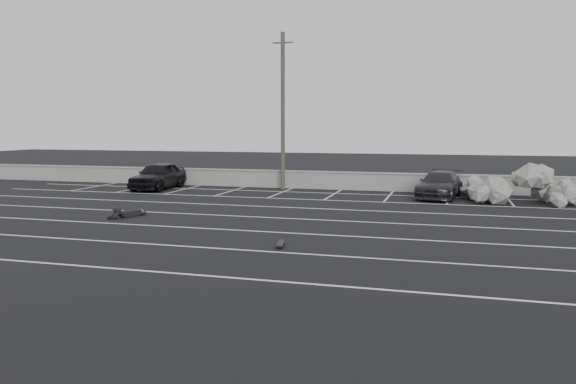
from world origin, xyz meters
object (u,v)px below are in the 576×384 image
(person, at_px, (132,211))
(skateboard, at_px, (280,244))
(car_right, at_px, (440,185))
(car_left, at_px, (158,176))
(utility_pole, at_px, (283,111))
(riprap_pile, at_px, (525,193))
(trash_bin, at_px, (493,189))

(person, relative_size, skateboard, 2.96)
(skateboard, bearing_deg, car_right, 60.96)
(car_left, distance_m, car_right, 16.17)
(car_right, bearing_deg, utility_pole, 179.06)
(car_left, relative_size, person, 1.95)
(car_left, relative_size, utility_pole, 0.52)
(car_left, relative_size, riprap_pile, 0.81)
(car_right, height_order, person, car_right)
(person, bearing_deg, utility_pole, 90.17)
(trash_bin, height_order, person, trash_bin)
(riprap_pile, xyz_separation_m, skateboard, (-8.53, -12.98, -0.41))
(utility_pole, relative_size, riprap_pile, 1.56)
(utility_pole, bearing_deg, car_left, -165.19)
(car_right, height_order, utility_pole, utility_pole)
(car_right, distance_m, skateboard, 14.62)
(car_right, bearing_deg, riprap_pile, -4.19)
(utility_pole, distance_m, person, 12.57)
(car_right, distance_m, riprap_pile, 4.13)
(riprap_pile, relative_size, skateboard, 7.16)
(utility_pole, height_order, riprap_pile, utility_pole)
(car_right, height_order, skateboard, car_right)
(car_right, bearing_deg, person, -132.31)
(trash_bin, distance_m, riprap_pile, 2.36)
(utility_pole, bearing_deg, riprap_pile, -10.61)
(car_left, xyz_separation_m, car_right, (16.16, 0.38, -0.12))
(car_right, height_order, trash_bin, car_right)
(car_left, xyz_separation_m, trash_bin, (18.87, 1.42, -0.38))
(trash_bin, bearing_deg, utility_pole, 177.65)
(riprap_pile, bearing_deg, car_left, 178.46)
(utility_pole, relative_size, skateboard, 11.19)
(car_right, xyz_separation_m, person, (-12.14, -9.84, -0.46))
(utility_pole, height_order, skateboard, utility_pole)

